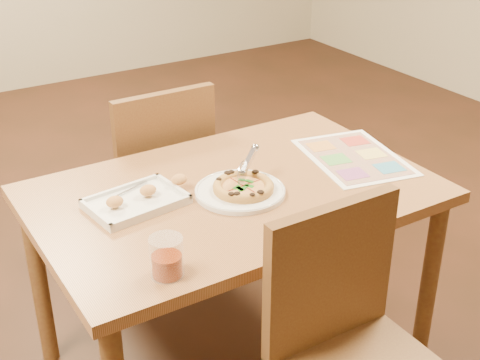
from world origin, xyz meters
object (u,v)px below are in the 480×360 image
dining_table (234,211)px  menu (354,157)px  chair_near (349,326)px  plate (240,192)px  pizza (243,187)px  glass_tumbler (167,259)px  chair_far (158,164)px  pizza_cutter (247,164)px  appetizer_tray (139,200)px

dining_table → menu: 0.50m
chair_near → plate: 0.58m
dining_table → pizza: bearing=-81.1°
dining_table → chair_near: size_ratio=2.77×
pizza → plate: bearing=136.2°
chair_near → glass_tumbler: chair_near is taller
chair_far → menu: size_ratio=1.09×
pizza_cutter → menu: size_ratio=0.31×
chair_far → menu: chair_far is taller
pizza_cutter → glass_tumbler: (-0.45, -0.32, -0.03)m
pizza_cutter → menu: bearing=-36.9°
chair_far → plate: bearing=89.9°
chair_near → chair_far: bearing=90.0°
chair_far → menu: 0.81m
dining_table → chair_far: size_ratio=2.77×
chair_near → pizza: bearing=89.2°
glass_tumbler → chair_far: bearing=66.6°
chair_far → plate: (-0.00, -0.64, 0.16)m
pizza_cutter → pizza: bearing=-170.1°
menu → chair_near: bearing=-130.5°
chair_near → menu: 0.78m
chair_far → pizza: (0.01, -0.65, 0.18)m
plate → appetizer_tray: 0.33m
appetizer_tray → chair_far: bearing=59.9°
pizza → menu: bearing=3.1°
chair_near → appetizer_tray: size_ratio=1.34×
dining_table → plate: 0.10m
chair_far → pizza_cutter: chair_far is taller
dining_table → pizza: (0.01, -0.05, 0.11)m
chair_far → glass_tumbler: 1.03m
dining_table → pizza_cutter: (0.04, -0.01, 0.17)m
plate → glass_tumbler: (-0.40, -0.29, 0.04)m
glass_tumbler → menu: size_ratio=0.26×
glass_tumbler → menu: 0.95m
chair_near → appetizer_tray: bearing=114.9°
plate → glass_tumbler: 0.50m
menu → glass_tumbler: bearing=-161.2°
appetizer_tray → plate: bearing=-19.1°
chair_far → pizza: chair_far is taller
chair_near → appetizer_tray: (-0.31, 0.67, 0.17)m
pizza → chair_far: bearing=90.7°
pizza_cutter → menu: pizza_cutter is taller
chair_near → appetizer_tray: chair_near is taller
plate → pizza: pizza is taller
pizza → pizza_cutter: 0.08m
glass_tumbler → plate: bearing=35.5°
appetizer_tray → glass_tumbler: 0.41m
chair_far → glass_tumbler: (-0.40, -0.93, 0.20)m
menu → pizza_cutter: bearing=178.8°
pizza_cutter → appetizer_tray: 0.37m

